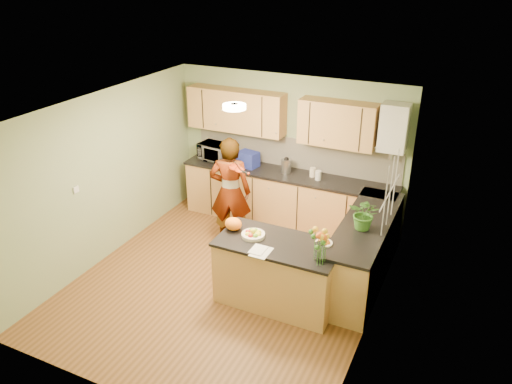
% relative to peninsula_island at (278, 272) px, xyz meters
% --- Properties ---
extents(floor, '(4.50, 4.50, 0.00)m').
position_rel_peninsula_island_xyz_m(floor, '(-0.80, 0.10, -0.45)').
color(floor, brown).
rests_on(floor, ground).
extents(ceiling, '(4.00, 4.50, 0.02)m').
position_rel_peninsula_island_xyz_m(ceiling, '(-0.80, 0.10, 2.05)').
color(ceiling, white).
rests_on(ceiling, wall_back).
extents(wall_back, '(4.00, 0.02, 2.50)m').
position_rel_peninsula_island_xyz_m(wall_back, '(-0.80, 2.35, 0.80)').
color(wall_back, gray).
rests_on(wall_back, floor).
extents(wall_front, '(4.00, 0.02, 2.50)m').
position_rel_peninsula_island_xyz_m(wall_front, '(-0.80, -2.15, 0.80)').
color(wall_front, gray).
rests_on(wall_front, floor).
extents(wall_left, '(0.02, 4.50, 2.50)m').
position_rel_peninsula_island_xyz_m(wall_left, '(-2.80, 0.10, 0.80)').
color(wall_left, gray).
rests_on(wall_left, floor).
extents(wall_right, '(0.02, 4.50, 2.50)m').
position_rel_peninsula_island_xyz_m(wall_right, '(1.20, 0.10, 0.80)').
color(wall_right, gray).
rests_on(wall_right, floor).
extents(back_counter, '(3.64, 0.62, 0.94)m').
position_rel_peninsula_island_xyz_m(back_counter, '(-0.70, 2.04, 0.02)').
color(back_counter, '#BB7E4B').
rests_on(back_counter, floor).
extents(right_counter, '(0.62, 2.24, 0.94)m').
position_rel_peninsula_island_xyz_m(right_counter, '(0.90, 0.95, 0.02)').
color(right_counter, '#BB7E4B').
rests_on(right_counter, floor).
extents(splashback, '(3.60, 0.02, 0.52)m').
position_rel_peninsula_island_xyz_m(splashback, '(-0.70, 2.33, 0.75)').
color(splashback, silver).
rests_on(splashback, back_counter).
extents(upper_cabinets, '(3.20, 0.34, 0.70)m').
position_rel_peninsula_island_xyz_m(upper_cabinets, '(-0.97, 2.18, 1.40)').
color(upper_cabinets, '#BB7E4B').
rests_on(upper_cabinets, wall_back).
extents(boiler, '(0.40, 0.30, 0.86)m').
position_rel_peninsula_island_xyz_m(boiler, '(0.90, 2.19, 1.45)').
color(boiler, silver).
rests_on(boiler, wall_back).
extents(window_right, '(0.01, 1.30, 1.05)m').
position_rel_peninsula_island_xyz_m(window_right, '(1.19, 0.70, 1.10)').
color(window_right, silver).
rests_on(window_right, wall_right).
extents(light_switch, '(0.02, 0.09, 0.09)m').
position_rel_peninsula_island_xyz_m(light_switch, '(-2.78, -0.50, 0.85)').
color(light_switch, silver).
rests_on(light_switch, wall_left).
extents(ceiling_lamp, '(0.30, 0.30, 0.07)m').
position_rel_peninsula_island_xyz_m(ceiling_lamp, '(-0.80, 0.40, 2.01)').
color(ceiling_lamp, '#FFEABF').
rests_on(ceiling_lamp, ceiling).
extents(peninsula_island, '(1.57, 0.80, 0.90)m').
position_rel_peninsula_island_xyz_m(peninsula_island, '(0.00, 0.00, 0.00)').
color(peninsula_island, '#BB7E4B').
rests_on(peninsula_island, floor).
extents(fruit_dish, '(0.30, 0.30, 0.11)m').
position_rel_peninsula_island_xyz_m(fruit_dish, '(-0.35, -0.00, 0.49)').
color(fruit_dish, beige).
rests_on(fruit_dish, peninsula_island).
extents(orange_bowl, '(0.22, 0.22, 0.13)m').
position_rel_peninsula_island_xyz_m(orange_bowl, '(0.55, 0.15, 0.50)').
color(orange_bowl, beige).
rests_on(orange_bowl, peninsula_island).
extents(flower_vase, '(0.28, 0.28, 0.52)m').
position_rel_peninsula_island_xyz_m(flower_vase, '(0.60, -0.18, 0.79)').
color(flower_vase, silver).
rests_on(flower_vase, peninsula_island).
extents(orange_bag, '(0.27, 0.24, 0.17)m').
position_rel_peninsula_island_xyz_m(orange_bag, '(-0.66, 0.05, 0.54)').
color(orange_bag, orange).
rests_on(orange_bag, peninsula_island).
extents(papers, '(0.22, 0.29, 0.01)m').
position_rel_peninsula_island_xyz_m(papers, '(-0.10, -0.30, 0.45)').
color(papers, silver).
rests_on(papers, peninsula_island).
extents(violinist, '(0.74, 0.59, 1.77)m').
position_rel_peninsula_island_xyz_m(violinist, '(-1.27, 1.10, 0.43)').
color(violinist, '#D9A685').
rests_on(violinist, floor).
extents(violin, '(0.61, 0.53, 0.15)m').
position_rel_peninsula_island_xyz_m(violin, '(-1.07, 0.88, 0.96)').
color(violin, '#510A05').
rests_on(violin, violinist).
extents(microwave, '(0.58, 0.43, 0.30)m').
position_rel_peninsula_island_xyz_m(microwave, '(-2.08, 2.07, 0.64)').
color(microwave, silver).
rests_on(microwave, back_counter).
extents(blue_box, '(0.37, 0.30, 0.26)m').
position_rel_peninsula_island_xyz_m(blue_box, '(-1.42, 2.04, 0.62)').
color(blue_box, navy).
rests_on(blue_box, back_counter).
extents(kettle, '(0.17, 0.17, 0.31)m').
position_rel_peninsula_island_xyz_m(kettle, '(-0.73, 2.07, 0.62)').
color(kettle, '#ACACB1').
rests_on(kettle, back_counter).
extents(jar_cream, '(0.11, 0.11, 0.15)m').
position_rel_peninsula_island_xyz_m(jar_cream, '(-0.28, 2.09, 0.57)').
color(jar_cream, beige).
rests_on(jar_cream, back_counter).
extents(jar_white, '(0.10, 0.10, 0.15)m').
position_rel_peninsula_island_xyz_m(jar_white, '(-0.16, 2.01, 0.56)').
color(jar_white, silver).
rests_on(jar_white, back_counter).
extents(potted_plant, '(0.40, 0.35, 0.44)m').
position_rel_peninsula_island_xyz_m(potted_plant, '(0.90, 0.73, 0.71)').
color(potted_plant, '#387326').
rests_on(potted_plant, right_counter).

